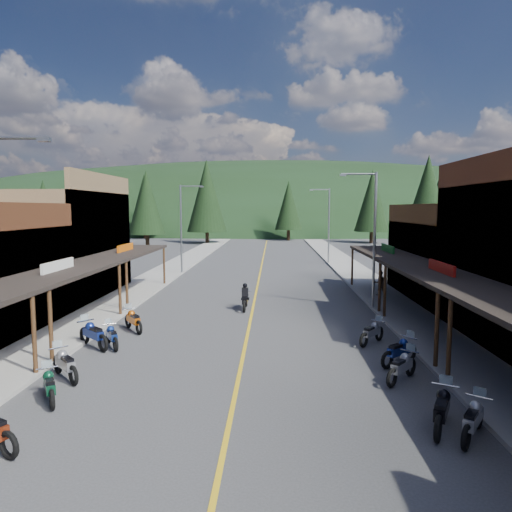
# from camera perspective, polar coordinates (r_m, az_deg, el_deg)

# --- Properties ---
(ground) EXTENTS (220.00, 220.00, 0.00)m
(ground) POSITION_cam_1_polar(r_m,az_deg,el_deg) (19.69, -1.45, -11.58)
(ground) COLOR #38383A
(ground) RESTS_ON ground
(centerline) EXTENTS (0.15, 90.00, 0.01)m
(centerline) POSITION_cam_1_polar(r_m,az_deg,el_deg) (39.21, 0.39, -2.72)
(centerline) COLOR gold
(centerline) RESTS_ON ground
(sidewalk_west) EXTENTS (3.40, 94.00, 0.15)m
(sidewalk_west) POSITION_cam_1_polar(r_m,az_deg,el_deg) (40.41, -12.05, -2.49)
(sidewalk_west) COLOR gray
(sidewalk_west) RESTS_ON ground
(sidewalk_east) EXTENTS (3.40, 94.00, 0.15)m
(sidewalk_east) POSITION_cam_1_polar(r_m,az_deg,el_deg) (39.89, 13.00, -2.62)
(sidewalk_east) COLOR gray
(sidewalk_east) RESTS_ON ground
(shop_west_3) EXTENTS (10.90, 10.20, 8.20)m
(shop_west_3) POSITION_cam_1_polar(r_m,az_deg,el_deg) (33.65, -24.28, 1.33)
(shop_west_3) COLOR brown
(shop_west_3) RESTS_ON ground
(shop_east_3) EXTENTS (10.90, 10.20, 6.20)m
(shop_east_3) POSITION_cam_1_polar(r_m,az_deg,el_deg) (32.73, 24.71, -0.54)
(shop_east_3) COLOR #4C2D16
(shop_east_3) RESTS_ON ground
(streetlight_1) EXTENTS (2.16, 0.18, 8.00)m
(streetlight_1) POSITION_cam_1_polar(r_m,az_deg,el_deg) (41.57, -9.16, 3.88)
(streetlight_1) COLOR gray
(streetlight_1) RESTS_ON ground
(streetlight_2) EXTENTS (2.16, 0.18, 8.00)m
(streetlight_2) POSITION_cam_1_polar(r_m,az_deg,el_deg) (27.39, 14.31, 2.70)
(streetlight_2) COLOR gray
(streetlight_2) RESTS_ON ground
(streetlight_3) EXTENTS (2.16, 0.18, 8.00)m
(streetlight_3) POSITION_cam_1_polar(r_m,az_deg,el_deg) (49.09, 8.92, 4.19)
(streetlight_3) COLOR gray
(streetlight_3) RESTS_ON ground
(ridge_hill) EXTENTS (310.00, 140.00, 60.00)m
(ridge_hill) POSITION_cam_1_polar(r_m,az_deg,el_deg) (153.85, 1.73, 3.78)
(ridge_hill) COLOR black
(ridge_hill) RESTS_ON ground
(pine_0) EXTENTS (5.04, 5.04, 11.00)m
(pine_0) POSITION_cam_1_polar(r_m,az_deg,el_deg) (90.64, -25.00, 5.78)
(pine_0) COLOR black
(pine_0) RESTS_ON ground
(pine_1) EXTENTS (5.88, 5.88, 12.50)m
(pine_1) POSITION_cam_1_polar(r_m,az_deg,el_deg) (92.25, -13.77, 6.63)
(pine_1) COLOR black
(pine_1) RESTS_ON ground
(pine_2) EXTENTS (6.72, 6.72, 14.00)m
(pine_2) POSITION_cam_1_polar(r_m,az_deg,el_deg) (77.57, -6.18, 7.48)
(pine_2) COLOR black
(pine_2) RESTS_ON ground
(pine_3) EXTENTS (5.04, 5.04, 11.00)m
(pine_3) POSITION_cam_1_polar(r_m,az_deg,el_deg) (84.78, 4.09, 6.35)
(pine_3) COLOR black
(pine_3) RESTS_ON ground
(pine_4) EXTENTS (5.88, 5.88, 12.50)m
(pine_4) POSITION_cam_1_polar(r_m,az_deg,el_deg) (80.52, 14.32, 6.73)
(pine_4) COLOR black
(pine_4) RESTS_ON ground
(pine_5) EXTENTS (6.72, 6.72, 14.00)m
(pine_5) POSITION_cam_1_polar(r_m,az_deg,el_deg) (96.50, 22.21, 6.77)
(pine_5) COLOR black
(pine_5) RESTS_ON ground
(pine_7) EXTENTS (5.88, 5.88, 12.50)m
(pine_7) POSITION_cam_1_polar(r_m,az_deg,el_deg) (100.39, -17.25, 6.47)
(pine_7) COLOR black
(pine_7) RESTS_ON ground
(pine_8) EXTENTS (4.48, 4.48, 10.00)m
(pine_8) POSITION_cam_1_polar(r_m,az_deg,el_deg) (63.15, -19.48, 5.69)
(pine_8) COLOR black
(pine_8) RESTS_ON ground
(pine_9) EXTENTS (4.93, 4.93, 10.80)m
(pine_9) POSITION_cam_1_polar(r_m,az_deg,el_deg) (67.69, 21.98, 5.94)
(pine_9) COLOR black
(pine_9) RESTS_ON ground
(pine_10) EXTENTS (5.38, 5.38, 11.60)m
(pine_10) POSITION_cam_1_polar(r_m,az_deg,el_deg) (71.37, -13.52, 6.51)
(pine_10) COLOR black
(pine_10) RESTS_ON ground
(pine_11) EXTENTS (5.82, 5.82, 12.40)m
(pine_11) POSITION_cam_1_polar(r_m,az_deg,el_deg) (59.78, 20.65, 6.81)
(pine_11) COLOR black
(pine_11) RESTS_ON ground
(bike_west_5) EXTENTS (1.56, 1.98, 1.10)m
(bike_west_5) POSITION_cam_1_polar(r_m,az_deg,el_deg) (15.88, -24.42, -14.42)
(bike_west_5) COLOR #0D4228
(bike_west_5) RESTS_ON ground
(bike_west_6) EXTENTS (1.99, 2.01, 1.21)m
(bike_west_6) POSITION_cam_1_polar(r_m,az_deg,el_deg) (17.56, -22.77, -12.18)
(bike_west_6) COLOR gray
(bike_west_6) RESTS_ON ground
(bike_west_7) EXTENTS (2.23, 2.09, 1.31)m
(bike_west_7) POSITION_cam_1_polar(r_m,az_deg,el_deg) (20.86, -19.68, -9.05)
(bike_west_7) COLOR navy
(bike_west_7) RESTS_ON ground
(bike_west_8) EXTENTS (1.56, 1.97, 1.10)m
(bike_west_8) POSITION_cam_1_polar(r_m,az_deg,el_deg) (20.70, -17.58, -9.40)
(bike_west_8) COLOR navy
(bike_west_8) RESTS_ON ground
(bike_west_9) EXTENTS (1.83, 2.12, 1.21)m
(bike_west_9) POSITION_cam_1_polar(r_m,az_deg,el_deg) (23.03, -15.09, -7.62)
(bike_west_9) COLOR #B24E0C
(bike_west_9) RESTS_ON ground
(bike_east_4) EXTENTS (1.70, 2.02, 1.14)m
(bike_east_4) POSITION_cam_1_polar(r_m,az_deg,el_deg) (13.65, 25.51, -17.80)
(bike_east_4) COLOR #A2A2A8
(bike_east_4) RESTS_ON ground
(bike_east_5) EXTENTS (1.62, 2.27, 1.24)m
(bike_east_5) POSITION_cam_1_polar(r_m,az_deg,el_deg) (13.83, 22.22, -17.11)
(bike_east_5) COLOR black
(bike_east_5) RESTS_ON ground
(bike_east_6) EXTENTS (1.84, 1.98, 1.16)m
(bike_east_6) POSITION_cam_1_polar(r_m,az_deg,el_deg) (16.82, 17.77, -12.90)
(bike_east_6) COLOR gray
(bike_east_6) RESTS_ON ground
(bike_east_7) EXTENTS (2.04, 1.87, 1.19)m
(bike_east_7) POSITION_cam_1_polar(r_m,az_deg,el_deg) (18.48, 17.49, -11.12)
(bike_east_7) COLOR navy
(bike_east_7) RESTS_ON ground
(bike_east_8) EXTENTS (1.77, 1.94, 1.13)m
(bike_east_8) POSITION_cam_1_polar(r_m,az_deg,el_deg) (20.88, 14.28, -9.13)
(bike_east_8) COLOR gray
(bike_east_8) RESTS_ON ground
(rider_on_bike) EXTENTS (0.74, 2.15, 1.63)m
(rider_on_bike) POSITION_cam_1_polar(r_m,az_deg,el_deg) (26.85, -1.35, -5.37)
(rider_on_bike) COLOR black
(rider_on_bike) RESTS_ON ground
(pedestrian_east_b) EXTENTS (0.86, 0.56, 1.65)m
(pedestrian_east_b) POSITION_cam_1_polar(r_m,az_deg,el_deg) (31.55, 15.20, -3.28)
(pedestrian_east_b) COLOR brown
(pedestrian_east_b) RESTS_ON sidewalk_east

